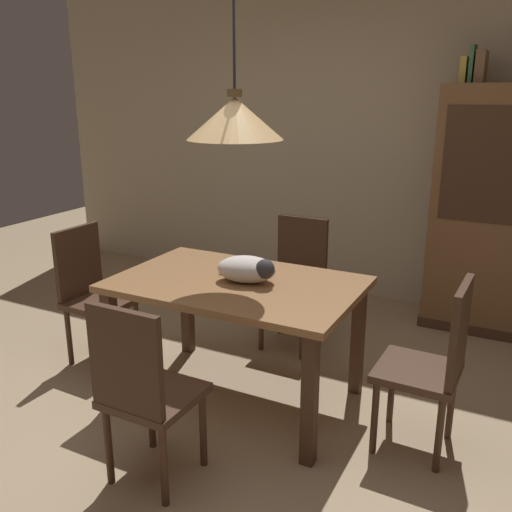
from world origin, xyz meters
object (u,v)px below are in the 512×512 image
(chair_left_side, at_px, (91,289))
(pendant_lamp, at_px, (235,118))
(book_yellow_short, at_px, (464,70))
(chair_near_front, at_px, (143,388))
(hutch_bookcase, at_px, (510,219))
(book_brown_thick, at_px, (481,67))
(chair_far_back, at_px, (296,276))
(cat_sleeping, at_px, (248,269))
(dining_table, at_px, (237,297))
(book_green_slim, at_px, (473,64))
(chair_right_side, at_px, (435,360))

(chair_left_side, bearing_deg, pendant_lamp, -0.14)
(book_yellow_short, bearing_deg, chair_near_front, -108.35)
(chair_left_side, bearing_deg, hutch_bookcase, 36.33)
(chair_left_side, bearing_deg, book_brown_thick, 40.20)
(chair_far_back, height_order, book_brown_thick, book_brown_thick)
(chair_left_side, xyz_separation_m, book_yellow_short, (2.02, 1.80, 1.43))
(chair_near_front, xyz_separation_m, pendant_lamp, (0.00, 0.88, 1.15))
(chair_near_front, relative_size, cat_sleeping, 2.33)
(dining_table, bearing_deg, chair_near_front, -90.05)
(chair_far_back, distance_m, book_brown_thick, 1.99)
(book_green_slim, height_order, book_brown_thick, book_green_slim)
(dining_table, xyz_separation_m, chair_near_front, (-0.00, -0.88, -0.14))
(hutch_bookcase, bearing_deg, book_green_slim, 179.77)
(cat_sleeping, xyz_separation_m, book_yellow_short, (0.82, 1.78, 1.11))
(chair_right_side, distance_m, pendant_lamp, 1.61)
(chair_left_side, xyz_separation_m, pendant_lamp, (1.13, -0.00, 1.15))
(dining_table, bearing_deg, chair_far_back, 89.94)
(book_yellow_short, bearing_deg, chair_far_back, -133.86)
(pendant_lamp, distance_m, book_brown_thick, 2.08)
(chair_near_front, xyz_separation_m, chair_right_side, (1.13, 0.88, 0.00))
(chair_near_front, bearing_deg, chair_right_side, 37.82)
(chair_near_front, distance_m, cat_sleeping, 0.95)
(dining_table, xyz_separation_m, book_brown_thick, (1.00, 1.80, 1.31))
(chair_left_side, bearing_deg, dining_table, -0.14)
(chair_right_side, bearing_deg, chair_near_front, -142.18)
(dining_table, distance_m, cat_sleeping, 0.19)
(chair_near_front, distance_m, book_green_slim, 3.20)
(cat_sleeping, bearing_deg, chair_right_side, -1.02)
(hutch_bookcase, relative_size, book_green_slim, 7.12)
(dining_table, xyz_separation_m, pendant_lamp, (0.00, 0.00, 1.01))
(chair_left_side, height_order, pendant_lamp, pendant_lamp)
(hutch_bookcase, distance_m, book_brown_thick, 1.12)
(pendant_lamp, bearing_deg, book_green_slim, 62.46)
(pendant_lamp, distance_m, book_yellow_short, 2.03)
(book_yellow_short, bearing_deg, chair_left_side, -138.26)
(chair_far_back, height_order, hutch_bookcase, hutch_bookcase)
(book_yellow_short, bearing_deg, hutch_bookcase, -0.20)
(chair_right_side, relative_size, cat_sleeping, 2.33)
(cat_sleeping, relative_size, book_green_slim, 1.54)
(chair_near_front, bearing_deg, book_yellow_short, 71.65)
(book_green_slim, bearing_deg, chair_left_side, -138.97)
(chair_left_side, bearing_deg, chair_near_front, -38.01)
(book_yellow_short, distance_m, book_green_slim, 0.06)
(chair_near_front, distance_m, pendant_lamp, 1.45)
(chair_near_front, xyz_separation_m, chair_far_back, (0.00, 1.76, 0.00))
(dining_table, distance_m, book_brown_thick, 2.44)
(book_yellow_short, xyz_separation_m, book_green_slim, (0.05, 0.00, 0.04))
(chair_left_side, height_order, chair_far_back, same)
(chair_far_back, bearing_deg, dining_table, -90.06)
(chair_far_back, bearing_deg, chair_right_side, -37.98)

